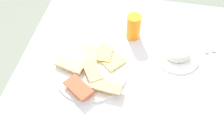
{
  "coord_description": "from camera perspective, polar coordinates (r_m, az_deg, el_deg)",
  "views": [
    {
      "loc": [
        0.67,
        0.07,
        1.64
      ],
      "look_at": [
        0.01,
        -0.06,
        0.76
      ],
      "focal_mm": 42.83,
      "sensor_mm": 36.0,
      "label": 1
    }
  ],
  "objects": [
    {
      "name": "soda_can",
      "position": [
        1.24,
        4.63,
        9.17
      ],
      "size": [
        0.08,
        0.08,
        0.12
      ],
      "primitive_type": "cylinder",
      "rotation": [
        0.0,
        0.0,
        6.01
      ],
      "color": "orange",
      "rests_on": "dining_table"
    },
    {
      "name": "pide_platter",
      "position": [
        1.13,
        -4.41,
        -0.08
      ],
      "size": [
        0.32,
        0.32,
        0.04
      ],
      "color": "white",
      "rests_on": "dining_table"
    },
    {
      "name": "dining_table",
      "position": [
        1.19,
        2.87,
        -3.4
      ],
      "size": [
        1.06,
        0.95,
        0.73
      ],
      "color": "white",
      "rests_on": "ground_plane"
    },
    {
      "name": "salad_plate_rice",
      "position": [
        1.21,
        13.78,
        3.17
      ],
      "size": [
        0.2,
        0.2,
        0.06
      ],
      "color": "white",
      "rests_on": "dining_table"
    },
    {
      "name": "fork",
      "position": [
        1.34,
        19.92,
        6.39
      ],
      "size": [
        0.19,
        0.04,
        0.0
      ],
      "primitive_type": "cube",
      "rotation": [
        0.0,
        0.0,
        -0.14
      ],
      "color": "silver",
      "rests_on": "paper_napkin"
    },
    {
      "name": "paper_napkin",
      "position": [
        1.35,
        20.61,
        6.14
      ],
      "size": [
        0.17,
        0.17,
        0.0
      ],
      "primitive_type": "cube",
      "rotation": [
        0.0,
        0.0,
        -0.25
      ],
      "color": "white",
      "rests_on": "dining_table"
    },
    {
      "name": "spoon",
      "position": [
        1.35,
        21.39,
        6.13
      ],
      "size": [
        0.17,
        0.05,
        0.0
      ],
      "primitive_type": "cube",
      "rotation": [
        0.0,
        0.0,
        -0.2
      ],
      "color": "silver",
      "rests_on": "paper_napkin"
    }
  ]
}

